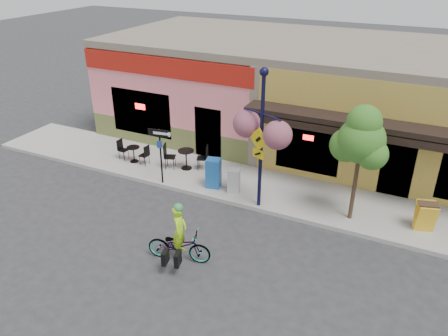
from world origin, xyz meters
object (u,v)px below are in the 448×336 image
Objects in this scene: newspaper_box_grey at (234,181)px; street_tree at (358,164)px; cyclist_rider at (180,238)px; newspaper_box_blue at (213,173)px; lamp_post at (261,141)px; one_way_sign at (161,156)px; bicycle at (179,246)px; building at (308,92)px.

street_tree is (4.15, 0.07, 1.51)m from newspaper_box_grey.
cyclist_rider reaches higher than newspaper_box_grey.
cyclist_rider reaches higher than newspaper_box_blue.
lamp_post is 2.75m from newspaper_box_blue.
one_way_sign reaches higher than newspaper_box_blue.
lamp_post reaches higher than newspaper_box_grey.
cyclist_rider is 0.71× the size of one_way_sign.
cyclist_rider is at bearing -87.71° from newspaper_box_blue.
one_way_sign is 1.94× the size of newspaper_box_blue.
lamp_post reaches higher than one_way_sign.
cyclist_rider is 4.09m from lamp_post.
bicycle is 2.08× the size of newspaper_box_grey.
newspaper_box_grey is (0.83, -0.02, -0.11)m from newspaper_box_blue.
newspaper_box_blue reaches higher than newspaper_box_grey.
cyclist_rider is (0.05, 0.00, 0.28)m from bicycle.
building is at bearing 63.88° from newspaper_box_blue.
bicycle is 0.39× the size of lamp_post.
bicycle is 1.66× the size of newspaper_box_blue.
street_tree is (3.33, -6.24, -0.15)m from building.
building is 6.58m from newspaper_box_grey.
lamp_post is (1.04, 3.55, 2.05)m from bicycle.
lamp_post is 2.21× the size of one_way_sign.
lamp_post is 4.08m from one_way_sign.
newspaper_box_blue is (-1.99, 0.49, -1.83)m from lamp_post.
cyclist_rider is at bearing -93.58° from building.
building is 16.30× the size of newspaper_box_blue.
street_tree is at bearing -61.89° from building.
bicycle is 0.29m from cyclist_rider.
cyclist_rider is 1.37× the size of newspaper_box_blue.
building is at bearing 114.47° from lamp_post.
bicycle is at bearing -102.91° from newspaper_box_grey.
street_tree reaches higher than newspaper_box_grey.
newspaper_box_blue is at bearing -172.39° from lamp_post.
street_tree is (2.99, 0.55, -0.43)m from lamp_post.
lamp_post reaches higher than building.
newspaper_box_grey is 4.42m from street_tree.
building is 3.81× the size of lamp_post.
one_way_sign is at bearing -175.12° from newspaper_box_blue.
newspaper_box_grey is at bearing -97.34° from building.
building reaches higher than bicycle.
one_way_sign is at bearing 25.91° from bicycle.
street_tree is (4.03, 4.10, 1.62)m from bicycle.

